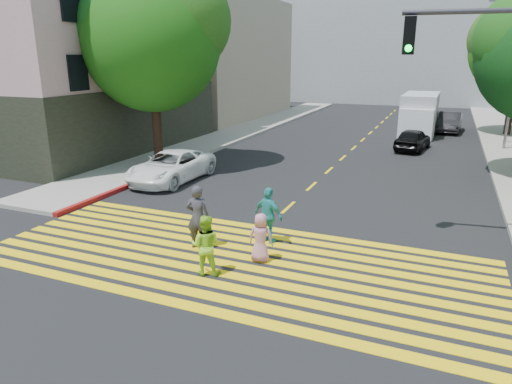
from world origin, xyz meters
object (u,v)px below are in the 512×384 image
Objects in this scene: white_sedan at (171,166)px; white_van at (419,115)px; tree_left at (153,34)px; dark_car_near at (413,139)px; silver_car at (431,118)px; pedestrian_child at (261,238)px; pedestrian_extra at (269,216)px; dark_car_parked at (449,122)px; pedestrian_woman at (205,245)px; pedestrian_man at (198,217)px.

white_sedan is 19.32m from white_van.
white_van is (11.00, 14.87, -4.84)m from tree_left.
silver_car is at bearing -84.31° from dark_car_near.
pedestrian_extra is (-0.26, 1.25, 0.17)m from pedestrian_child.
dark_car_parked is at bearing -105.01° from pedestrian_child.
tree_left reaches higher than pedestrian_woman.
silver_car is at bearing 59.00° from tree_left.
pedestrian_woman is 0.35× the size of silver_car.
pedestrian_man is 2.00m from pedestrian_extra.
tree_left reaches higher than pedestrian_extra.
pedestrian_man reaches higher than dark_car_parked.
pedestrian_man is at bearing -99.77° from white_van.
silver_car is 1.04× the size of dark_car_parked.
silver_car is at bearing 82.69° from white_van.
pedestrian_child is 25.50m from dark_car_parked.
pedestrian_woman reaches higher than pedestrian_child.
white_sedan is 1.05× the size of silver_car.
pedestrian_man is at bearing -50.32° from white_sedan.
pedestrian_woman is at bearing -96.99° from white_van.
pedestrian_extra is (1.66, 1.11, -0.09)m from pedestrian_man.
pedestrian_woman reaches higher than dark_car_near.
dark_car_parked is at bearing -117.01° from pedestrian_woman.
pedestrian_child is (8.64, -8.25, -5.48)m from tree_left.
white_van is at bearing -101.05° from pedestrian_child.
pedestrian_child is 8.92m from white_sedan.
tree_left reaches higher than dark_car_near.
silver_car is at bearing 67.37° from white_sedan.
white_van is at bearing -80.38° from dark_car_near.
pedestrian_woman is (7.68, -9.45, -5.38)m from tree_left.
white_van reaches higher than pedestrian_extra.
pedestrian_child is at bearing -41.12° from white_sedan.
pedestrian_extra is at bearing -97.60° from dark_car_parked.
pedestrian_extra is 0.37× the size of silver_car.
dark_car_parked is at bearing 61.56° from white_sedan.
pedestrian_child is 0.31× the size of dark_car_parked.
white_sedan is at bearing -67.72° from pedestrian_woman.
pedestrian_child is (1.93, -0.14, -0.26)m from pedestrian_man.
pedestrian_extra is 7.92m from white_sedan.
white_van is at bearing 53.53° from tree_left.
tree_left is 5.53× the size of pedestrian_extra.
pedestrian_child is 0.22× the size of white_van.
white_van is at bearing -113.42° from pedestrian_woman.
pedestrian_man reaches higher than pedestrian_woman.
white_sedan is 23.63m from silver_car.
silver_car is (4.92, 27.48, -0.27)m from pedestrian_man.
white_van is at bearing -111.22° from pedestrian_man.
pedestrian_extra reaches higher than pedestrian_woman.
dark_car_near is at bearing 38.82° from tree_left.
pedestrian_child is at bearing -43.68° from tree_left.
pedestrian_child is 0.28× the size of white_sedan.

